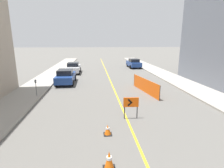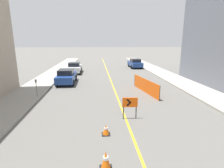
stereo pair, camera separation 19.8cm
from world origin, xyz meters
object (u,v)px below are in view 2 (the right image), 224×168
Objects in this scene: traffic_cone_fourth at (106,161)px; parked_car_curb_mid at (75,68)px; arrow_barricade_primary at (130,104)px; parking_meter_far_curb at (36,84)px; parked_car_curb_far at (135,63)px; parked_car_curb_near at (66,76)px; traffic_cone_fifth at (106,130)px.

parked_car_curb_mid reaches higher than traffic_cone_fourth.
parking_meter_far_curb is (-6.92, 4.81, 0.18)m from arrow_barricade_primary.
parked_car_curb_far is (10.04, 4.52, 0.00)m from parked_car_curb_mid.
parking_meter_far_curb is at bearing -99.38° from parked_car_curb_mid.
parked_car_curb_near reaches higher than parking_meter_far_curb.
traffic_cone_fourth reaches higher than traffic_cone_fifth.
parking_meter_far_curb is at bearing 148.86° from arrow_barricade_primary.
parked_car_curb_near is at bearing -134.95° from parked_car_curb_far.
arrow_barricade_primary is at bearing 48.51° from traffic_cone_fifth.
traffic_cone_fourth is 0.53× the size of parking_meter_far_curb.
parked_car_curb_mid is (-3.44, 20.43, 0.43)m from traffic_cone_fourth.
traffic_cone_fourth is 0.17× the size of parked_car_curb_mid.
parked_car_curb_far reaches higher than traffic_cone_fourth.
parked_car_curb_mid and parked_car_curb_far have the same top height.
parked_car_curb_near is 5.14m from parking_meter_far_curb.
arrow_barricade_primary is (1.54, 1.74, 0.69)m from traffic_cone_fifth.
parked_car_curb_mid reaches higher than traffic_cone_fifth.
parked_car_curb_far is 19.87m from parking_meter_far_curb.
parked_car_curb_mid reaches higher than parking_meter_far_curb.
arrow_barricade_primary is at bearing -105.76° from parked_car_curb_far.
arrow_barricade_primary is at bearing -61.97° from parked_car_curb_near.
traffic_cone_fifth is 8.52m from parking_meter_far_curb.
parking_meter_far_curb is at bearing 129.46° from traffic_cone_fifth.
traffic_cone_fourth is at bearing -93.38° from traffic_cone_fifth.
parked_car_curb_far reaches higher than traffic_cone_fifth.
parked_car_curb_mid is at bearing 101.28° from traffic_cone_fifth.
arrow_barricade_primary reaches higher than traffic_cone_fourth.
arrow_barricade_primary is (1.68, 4.20, 0.59)m from traffic_cone_fourth.
traffic_cone_fifth is 23.41m from parked_car_curb_far.
arrow_barricade_primary is 21.34m from parked_car_curb_far.
parked_car_curb_near is at bearing 71.09° from parking_meter_far_curb.
parked_car_curb_near is 15.06m from parked_car_curb_far.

